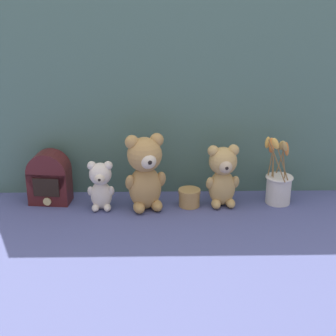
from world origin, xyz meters
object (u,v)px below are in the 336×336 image
teddy_bear_small (101,184)px  teddy_bear_large (145,171)px  decorative_tin_tall (189,197)px  teddy_bear_medium (223,174)px  vintage_radio (49,178)px  flower_vase (278,184)px

teddy_bear_small → teddy_bear_large: bearing=1.1°
teddy_bear_large → decorative_tin_tall: bearing=6.0°
teddy_bear_large → decorative_tin_tall: (0.17, 0.02, -0.12)m
teddy_bear_medium → vintage_radio: bearing=176.6°
teddy_bear_medium → decorative_tin_tall: 0.16m
teddy_bear_medium → teddy_bear_small: teddy_bear_medium is taller
teddy_bear_large → teddy_bear_small: teddy_bear_large is taller
teddy_bear_medium → teddy_bear_small: 0.46m
teddy_bear_large → teddy_bear_medium: teddy_bear_large is taller
vintage_radio → decorative_tin_tall: vintage_radio is taller
teddy_bear_medium → flower_vase: bearing=4.2°
teddy_bear_large → teddy_bear_medium: 0.30m
teddy_bear_small → vintage_radio: 0.22m
teddy_bear_small → decorative_tin_tall: (0.34, 0.02, -0.07)m
teddy_bear_small → flower_vase: 0.68m
teddy_bear_medium → decorative_tin_tall: teddy_bear_medium is taller
vintage_radio → flower_vase: bearing=-1.5°
flower_vase → decorative_tin_tall: bearing=-176.4°
vintage_radio → teddy_bear_medium: bearing=-3.4°
teddy_bear_large → flower_vase: same height
vintage_radio → decorative_tin_tall: 0.55m
teddy_bear_large → vintage_radio: 0.38m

